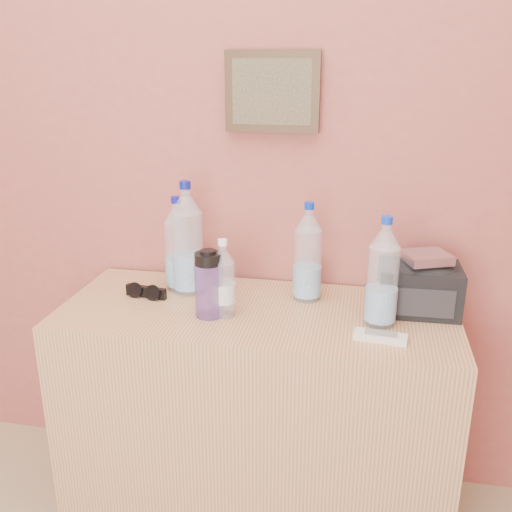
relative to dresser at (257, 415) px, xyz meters
The scene contains 12 objects.
picture_frame 1.05m from the dresser, 90.00° to the left, with size 0.30×0.03×0.25m, color #382311, non-canonical shape.
dresser is the anchor object (origin of this frame).
pet_large_a 0.61m from the dresser, 157.12° to the left, with size 0.09×0.09×0.32m.
pet_large_b 0.61m from the dresser, 157.91° to the left, with size 0.10×0.10×0.37m.
pet_large_c 0.55m from the dresser, 39.35° to the left, with size 0.09×0.09×0.32m.
pet_large_d 0.64m from the dresser, ahead, with size 0.09×0.09×0.32m.
pet_small 0.50m from the dresser, 147.66° to the right, with size 0.07×0.07×0.24m.
nalgene_bottle 0.51m from the dresser, 151.97° to the right, with size 0.08×0.08×0.21m.
sunglasses 0.55m from the dresser, behind, with size 0.14×0.05×0.04m, color black, non-canonical shape.
ac_remote 0.56m from the dresser, 19.94° to the right, with size 0.14×0.05×0.02m, color silver.
toiletry_bag 0.68m from the dresser, 10.34° to the left, with size 0.24×0.17×0.16m, color black, non-canonical shape.
foil_packet 0.75m from the dresser, ahead, with size 0.13×0.11×0.03m, color silver.
Camera 1 is at (0.50, 0.14, 1.49)m, focal length 40.00 mm.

